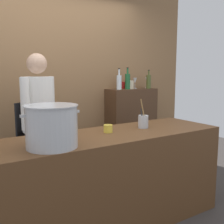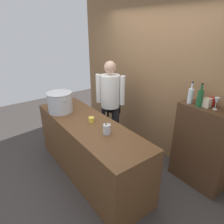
% 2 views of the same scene
% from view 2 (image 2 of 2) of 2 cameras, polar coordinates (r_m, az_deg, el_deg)
% --- Properties ---
extents(ground_plane, '(8.00, 8.00, 0.00)m').
position_cam_2_polar(ground_plane, '(3.44, -6.06, -16.63)').
color(ground_plane, '#383330').
extents(brick_back_panel, '(4.40, 0.10, 3.00)m').
position_cam_2_polar(brick_back_panel, '(3.59, 12.75, 11.65)').
color(brick_back_panel, olive).
rests_on(brick_back_panel, ground_plane).
extents(prep_counter, '(2.24, 0.70, 0.90)m').
position_cam_2_polar(prep_counter, '(3.16, -6.42, -10.40)').
color(prep_counter, brown).
rests_on(prep_counter, ground_plane).
extents(bar_cabinet, '(0.76, 0.32, 1.22)m').
position_cam_2_polar(bar_cabinet, '(3.17, 24.09, -9.15)').
color(bar_cabinet, '#472D1C').
rests_on(bar_cabinet, ground_plane).
extents(chef, '(0.45, 0.42, 1.66)m').
position_cam_2_polar(chef, '(3.62, -0.47, 3.50)').
color(chef, black).
rests_on(chef, ground_plane).
extents(stockpot_large, '(0.46, 0.41, 0.33)m').
position_cam_2_polar(stockpot_large, '(3.34, -14.65, 2.73)').
color(stockpot_large, '#B7BABF').
rests_on(stockpot_large, prep_counter).
extents(utensil_crock, '(0.10, 0.10, 0.30)m').
position_cam_2_polar(utensil_crock, '(2.61, -1.50, -4.86)').
color(utensil_crock, '#B7BABF').
rests_on(utensil_crock, prep_counter).
extents(butter_jar, '(0.09, 0.09, 0.07)m').
position_cam_2_polar(butter_jar, '(2.94, -5.88, -2.19)').
color(butter_jar, yellow).
rests_on(butter_jar, prep_counter).
extents(wine_bottle_clear, '(0.07, 0.07, 0.30)m').
position_cam_2_polar(wine_bottle_clear, '(2.94, 21.51, 4.41)').
color(wine_bottle_clear, silver).
rests_on(wine_bottle_clear, bar_cabinet).
extents(wine_bottle_green, '(0.08, 0.08, 0.31)m').
position_cam_2_polar(wine_bottle_green, '(2.86, 23.81, 3.71)').
color(wine_bottle_green, '#1E592D').
rests_on(wine_bottle_green, bar_cabinet).
extents(wine_glass_wide, '(0.06, 0.06, 0.16)m').
position_cam_2_polar(wine_glass_wide, '(2.85, 27.68, 2.69)').
color(wine_glass_wide, silver).
rests_on(wine_glass_wide, bar_cabinet).
extents(spice_tin_cream, '(0.09, 0.09, 0.12)m').
position_cam_2_polar(spice_tin_cream, '(2.89, 25.51, 2.40)').
color(spice_tin_cream, beige).
rests_on(spice_tin_cream, bar_cabinet).
extents(spice_tin_red, '(0.09, 0.09, 0.10)m').
position_cam_2_polar(spice_tin_red, '(3.00, 26.36, 2.72)').
color(spice_tin_red, red).
rests_on(spice_tin_red, bar_cabinet).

